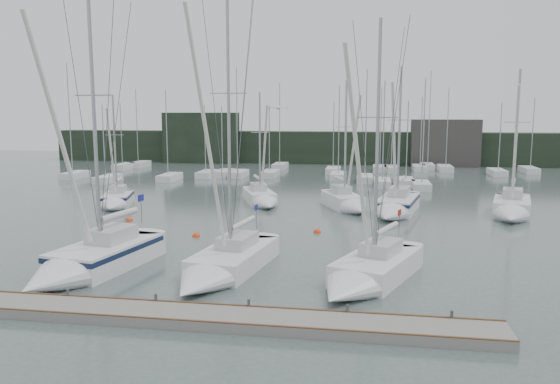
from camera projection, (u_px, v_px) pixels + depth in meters
The scene contains 18 objects.
ground at pixel (227, 283), 26.60m from camera, with size 160.00×160.00×0.00m, color #495855.
dock at pixel (195, 317), 21.69m from camera, with size 24.00×2.00×0.40m, color slate.
far_treeline at pixel (326, 147), 86.76m from camera, with size 90.00×4.00×5.00m, color black.
far_building_left at pixel (201, 138), 87.76m from camera, with size 12.00×3.00×8.00m, color black.
far_building_right at pixel (445, 143), 81.80m from camera, with size 10.00×3.00×7.00m, color #3D3A38.
mast_forest at pixel (312, 172), 70.27m from camera, with size 59.13×25.58×14.06m.
sailboat_near_left at pixel (85, 264), 27.61m from camera, with size 4.69×9.75×15.36m.
sailboat_near_center at pixel (218, 269), 27.17m from camera, with size 4.25×9.80×15.62m.
sailboat_near_right at pixel (363, 276), 25.87m from camera, with size 5.77×8.94×13.56m.
sailboat_mid_a at pixel (116, 201), 47.31m from camera, with size 3.88×6.69×10.38m.
sailboat_mid_b at pixel (262, 199), 48.38m from camera, with size 4.91×7.81×10.66m.
sailboat_mid_c at pixel (348, 203), 45.89m from camera, with size 4.85×7.34×11.56m.
sailboat_mid_d at pixel (395, 207), 43.68m from camera, with size 4.53×9.27×12.67m.
sailboat_mid_e at pixel (511, 210), 42.58m from camera, with size 4.56×8.27×12.37m.
buoy_a at pixel (196, 236), 36.43m from camera, with size 0.53×0.53×0.53m, color #EE4015.
buoy_b at pixel (317, 232), 37.61m from camera, with size 0.53×0.53×0.53m, color #EE4015.
buoy_c at pixel (129, 221), 41.60m from camera, with size 0.56×0.56×0.56m, color #EE4015.
seagull at pixel (278, 108), 26.86m from camera, with size 0.88×0.48×0.18m.
Camera 1 is at (6.68, -24.91, 8.32)m, focal length 35.00 mm.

